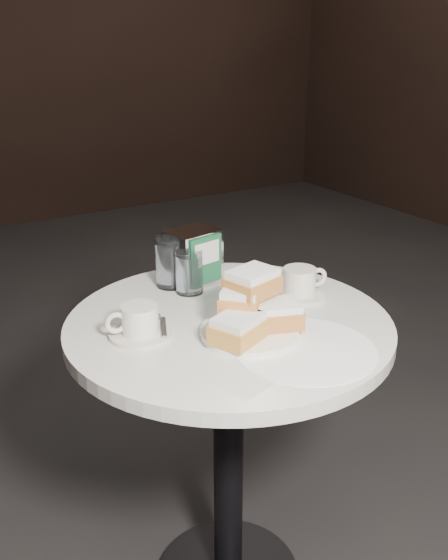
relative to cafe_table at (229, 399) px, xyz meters
The scene contains 8 objects.
cafe_table is the anchor object (origin of this frame).
sugar_spill 0.28m from the cafe_table, 73.63° to the right, with size 0.28×0.28×0.00m, color white.
beignet_plate 0.26m from the cafe_table, 88.35° to the right, with size 0.22×0.22×0.13m.
coffee_cup_left 0.30m from the cafe_table, behind, with size 0.15×0.15×0.07m.
coffee_cup_right 0.31m from the cafe_table, ahead, with size 0.15×0.15×0.07m.
water_glass_left 0.35m from the cafe_table, 93.77° to the left, with size 0.09×0.09×0.12m.
water_glass_right 0.31m from the cafe_table, 89.72° to the left, with size 0.07×0.07×0.10m.
napkin_dispenser 0.35m from the cafe_table, 80.68° to the left, with size 0.13×0.12×0.13m.
Camera 1 is at (-0.64, -1.02, 1.32)m, focal length 40.00 mm.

